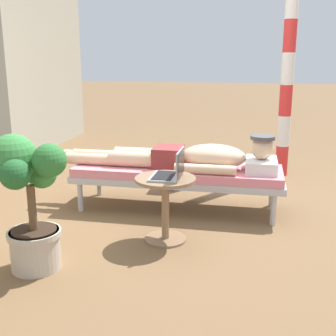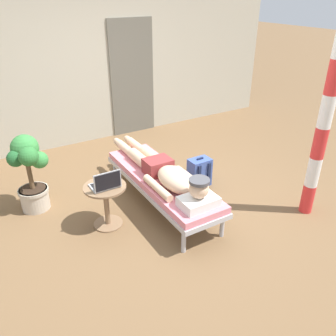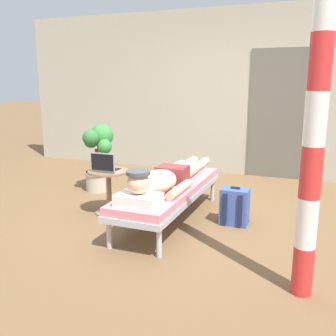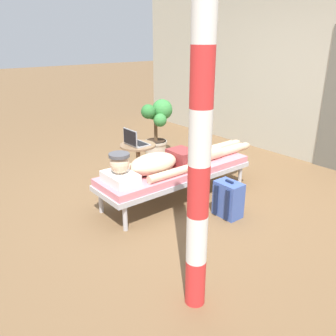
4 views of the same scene
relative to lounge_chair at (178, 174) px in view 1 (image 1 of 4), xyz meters
name	(u,v)px [view 1 (image 1 of 4)]	position (x,y,z in m)	size (l,w,h in m)	color
ground_plane	(169,207)	(0.02, 0.09, -0.35)	(40.00, 40.00, 0.00)	brown
lounge_chair	(178,174)	(0.00, 0.00, 0.00)	(0.61, 1.99, 0.42)	#B7B7BC
person_reclining	(189,157)	(0.00, -0.11, 0.17)	(0.53, 2.17, 0.33)	white
side_table	(165,198)	(-0.75, -0.04, 0.01)	(0.48, 0.48, 0.52)	#8C6B4C
laptop	(172,171)	(-0.75, -0.09, 0.24)	(0.31, 0.24, 0.23)	#A5A8AD
backpack	(174,170)	(0.70, 0.17, -0.15)	(0.30, 0.26, 0.42)	#3F59A5
potted_plant	(28,195)	(-1.39, 0.78, 0.19)	(0.46, 0.55, 0.95)	#BFB29E
porch_post	(288,69)	(1.47, -1.05, 0.95)	(0.15, 0.15, 2.59)	red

